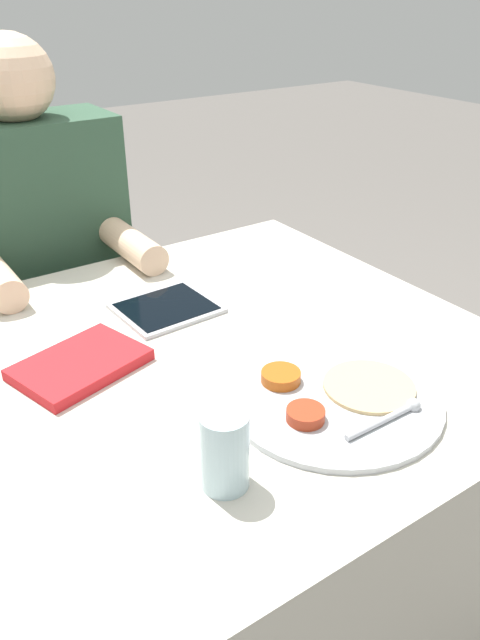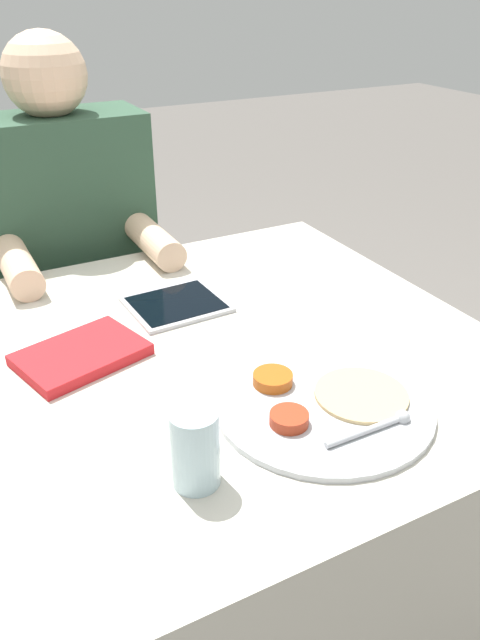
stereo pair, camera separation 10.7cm
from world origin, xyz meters
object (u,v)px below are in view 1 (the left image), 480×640
(red_notebook, at_px, (80,365))
(person_diner, at_px, (49,303))
(thali_tray, at_px, (334,396))
(tablet_device, at_px, (166,308))
(drinking_glass, at_px, (225,450))

(red_notebook, distance_m, person_diner, 0.61)
(thali_tray, distance_m, person_diner, 0.91)
(red_notebook, bearing_deg, tablet_device, 25.85)
(thali_tray, relative_size, drinking_glass, 3.02)
(tablet_device, distance_m, drinking_glass, 0.50)
(thali_tray, height_order, tablet_device, thali_tray)
(thali_tray, xyz_separation_m, drinking_glass, (-0.24, -0.06, 0.05))
(thali_tray, relative_size, tablet_device, 1.77)
(red_notebook, distance_m, drinking_glass, 0.37)
(red_notebook, distance_m, tablet_device, 0.24)
(red_notebook, xyz_separation_m, person_diner, (0.12, 0.57, -0.17))
(red_notebook, height_order, person_diner, person_diner)
(red_notebook, relative_size, tablet_device, 1.24)
(red_notebook, relative_size, person_diner, 0.20)
(thali_tray, xyz_separation_m, tablet_device, (-0.07, 0.41, -0.00))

